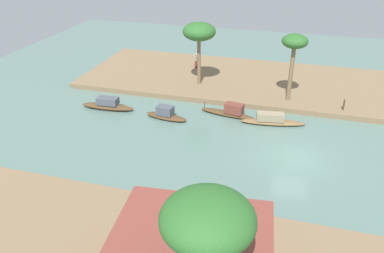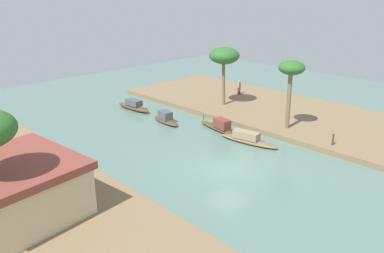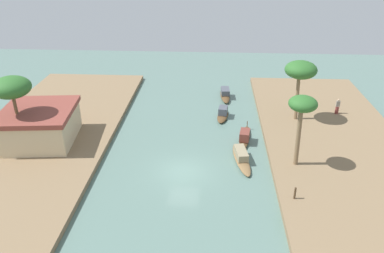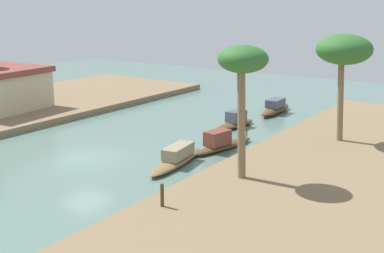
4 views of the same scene
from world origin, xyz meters
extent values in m
plane|color=slate|center=(0.00, 0.00, 0.00)|extent=(69.80, 69.80, 0.00)
cube|color=#846B4C|center=(0.00, -13.24, 0.23)|extent=(43.31, 12.47, 0.45)
cube|color=#846B4C|center=(0.00, 13.24, 0.23)|extent=(43.31, 12.47, 0.45)
ellipsoid|color=brown|center=(10.39, -3.28, 0.18)|extent=(3.71, 1.53, 0.37)
cube|color=#4C515B|center=(10.47, -3.29, 0.74)|extent=(1.42, 1.02, 0.73)
ellipsoid|color=brown|center=(1.85, -4.70, 0.18)|extent=(5.22, 1.83, 0.35)
cube|color=gray|center=(2.08, -4.67, 0.65)|extent=(2.24, 1.17, 0.60)
ellipsoid|color=brown|center=(5.65, -5.24, 0.18)|extent=(4.84, 1.65, 0.35)
cube|color=brown|center=(5.11, -5.16, 0.76)|extent=(1.61, 1.07, 0.81)
cylinder|color=brown|center=(7.72, -5.58, 0.61)|extent=(0.07, 0.07, 0.59)
ellipsoid|color=brown|center=(15.86, -3.61, 0.25)|extent=(4.72, 1.26, 0.50)
cube|color=#4C515B|center=(15.80, -3.61, 0.80)|extent=(1.84, 1.01, 0.59)
cylinder|color=brown|center=(11.05, -14.98, 0.84)|extent=(0.35, 0.35, 0.77)
cube|color=gray|center=(11.05, -14.98, 1.53)|extent=(0.21, 0.37, 0.61)
sphere|color=tan|center=(11.05, -14.98, 1.94)|extent=(0.21, 0.21, 0.21)
cylinder|color=#4C3823|center=(-3.60, -8.05, 0.91)|extent=(0.14, 0.14, 0.91)
cylinder|color=#7F6647|center=(0.98, -8.89, 2.87)|extent=(0.35, 0.51, 4.83)
ellipsoid|color=#2D6628|center=(0.98, -8.89, 5.71)|extent=(2.16, 2.16, 1.19)
cylinder|color=#7F6647|center=(9.53, -10.43, 2.70)|extent=(0.33, 0.55, 4.50)
ellipsoid|color=#2D6628|center=(9.53, -10.43, 5.55)|extent=(3.04, 3.04, 1.67)
cylinder|color=brown|center=(2.67, 14.22, 2.84)|extent=(0.27, 0.32, 4.77)
ellipsoid|color=#2D6628|center=(2.67, 14.22, 5.86)|extent=(3.19, 3.19, 1.75)
cube|color=beige|center=(3.65, 12.97, 1.76)|extent=(6.55, 6.28, 2.60)
cube|color=brown|center=(3.65, 12.97, 3.27)|extent=(6.94, 6.66, 0.42)
camera|label=1|loc=(0.52, 23.60, 14.31)|focal=36.24mm
camera|label=2|loc=(-15.05, 18.58, 11.62)|focal=35.39mm
camera|label=3|loc=(-25.40, -2.16, 16.88)|focal=35.54mm
camera|label=4|loc=(-17.54, -19.02, 8.02)|focal=46.54mm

